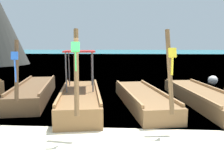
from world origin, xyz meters
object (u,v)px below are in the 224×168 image
object	(u,v)px
longtail_boat_blue_ribbon	(35,92)
longtail_boat_yellow_ribbon	(142,98)
mooring_buoy_near	(213,80)
longtail_boat_green_ribbon	(80,98)
longtail_boat_violet_ribbon	(202,97)

from	to	relation	value
longtail_boat_blue_ribbon	longtail_boat_yellow_ribbon	size ratio (longest dim) A/B	1.01
mooring_buoy_near	longtail_boat_green_ribbon	bearing A→B (deg)	-140.48
longtail_boat_blue_ribbon	longtail_boat_yellow_ribbon	xyz separation A→B (m)	(4.59, -0.76, -0.04)
mooring_buoy_near	longtail_boat_yellow_ribbon	bearing A→B (deg)	-130.95
longtail_boat_yellow_ribbon	mooring_buoy_near	xyz separation A→B (m)	(4.45, 5.13, -0.01)
longtail_boat_green_ribbon	longtail_boat_violet_ribbon	bearing A→B (deg)	11.41
longtail_boat_blue_ribbon	longtail_boat_violet_ribbon	world-z (taller)	longtail_boat_violet_ribbon
longtail_boat_blue_ribbon	longtail_boat_green_ribbon	xyz separation A→B (m)	(2.25, -1.23, 0.05)
longtail_boat_blue_ribbon	mooring_buoy_near	size ratio (longest dim) A/B	10.52
longtail_boat_blue_ribbon	mooring_buoy_near	xyz separation A→B (m)	(9.04, 4.37, -0.05)
longtail_boat_green_ribbon	longtail_boat_violet_ribbon	size ratio (longest dim) A/B	0.86
longtail_boat_yellow_ribbon	longtail_boat_violet_ribbon	world-z (taller)	longtail_boat_violet_ribbon
longtail_boat_blue_ribbon	longtail_boat_green_ribbon	distance (m)	2.57
mooring_buoy_near	longtail_boat_blue_ribbon	bearing A→B (deg)	-154.21
longtail_boat_violet_ribbon	mooring_buoy_near	distance (m)	5.08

